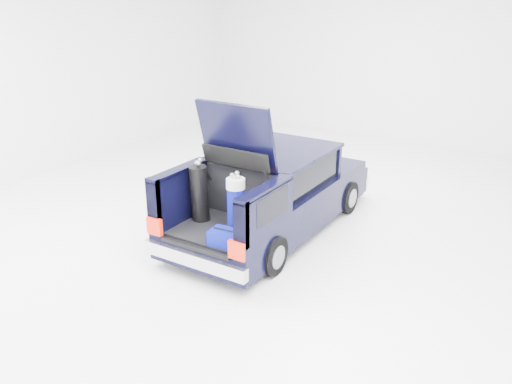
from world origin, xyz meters
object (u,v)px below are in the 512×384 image
Objects in this scene: car at (274,193)px; black_golf_bag at (199,193)px; red_suitcase at (255,215)px; blue_golf_bag at (236,204)px; blue_duffel at (226,238)px.

black_golf_bag is (-0.48, -1.49, 0.38)m from car.
car reaches higher than red_suitcase.
blue_duffel is at bearing -63.21° from blue_golf_bag.
blue_golf_bag is at bearing -5.67° from black_golf_bag.
blue_duffel is at bearing -101.91° from red_suitcase.
red_suitcase is 0.60× the size of black_golf_bag.
red_suitcase is 0.63× the size of blue_golf_bag.
blue_golf_bag is 0.60m from blue_duffel.
car is 4.95× the size of blue_golf_bag.
red_suitcase reaches higher than blue_duffel.
car is at bearing 107.26° from blue_golf_bag.
red_suitcase is 1.00m from black_golf_bag.
blue_duffel is (0.38, -2.01, 0.04)m from car.
black_golf_bag is 1.05m from blue_duffel.
black_golf_bag is (-0.98, -0.06, 0.17)m from red_suitcase.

